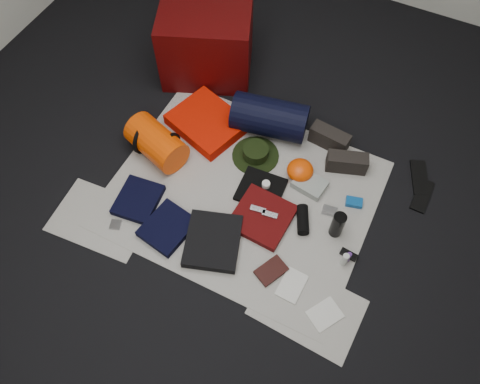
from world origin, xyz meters
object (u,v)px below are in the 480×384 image
at_px(water_bottle, 338,225).
at_px(paperback_book, 271,271).
at_px(navy_duffel, 270,117).
at_px(red_cabinet, 207,42).
at_px(compact_camera, 329,211).
at_px(stuff_sack, 157,143).
at_px(sleeping_pad, 207,123).

xyz_separation_m(water_bottle, paperback_book, (-0.24, -0.40, -0.09)).
bearing_deg(navy_duffel, paperback_book, -75.24).
xyz_separation_m(red_cabinet, compact_camera, (1.25, -0.75, -0.24)).
bearing_deg(stuff_sack, red_cabinet, 94.98).
bearing_deg(sleeping_pad, paperback_book, -42.86).
relative_size(sleeping_pad, paperback_book, 2.67).
height_order(stuff_sack, paperback_book, stuff_sack).
relative_size(stuff_sack, navy_duffel, 0.79).
height_order(water_bottle, paperback_book, water_bottle).
bearing_deg(stuff_sack, water_bottle, -1.39).
height_order(sleeping_pad, navy_duffel, navy_duffel).
bearing_deg(paperback_book, compact_camera, 99.19).
relative_size(sleeping_pad, compact_camera, 5.29).
bearing_deg(stuff_sack, sleeping_pad, 61.83).
distance_m(navy_duffel, paperback_book, 1.04).
distance_m(red_cabinet, stuff_sack, 0.85).
xyz_separation_m(sleeping_pad, paperback_book, (0.83, -0.77, -0.03)).
bearing_deg(sleeping_pad, navy_duffel, 22.57).
relative_size(red_cabinet, water_bottle, 3.19).
distance_m(navy_duffel, water_bottle, 0.87).
distance_m(red_cabinet, navy_duffel, 0.74).
xyz_separation_m(sleeping_pad, navy_duffel, (0.39, 0.16, 0.09)).
bearing_deg(red_cabinet, navy_duffel, -49.11).
relative_size(red_cabinet, stuff_sack, 1.59).
bearing_deg(sleeping_pad, red_cabinet, 117.38).
bearing_deg(paperback_book, stuff_sack, -176.31).
distance_m(sleeping_pad, water_bottle, 1.14).
bearing_deg(sleeping_pad, stuff_sack, -118.17).
height_order(red_cabinet, compact_camera, red_cabinet).
bearing_deg(red_cabinet, sleeping_pad, -84.58).
height_order(red_cabinet, stuff_sack, red_cabinet).
distance_m(red_cabinet, sleeping_pad, 0.59).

